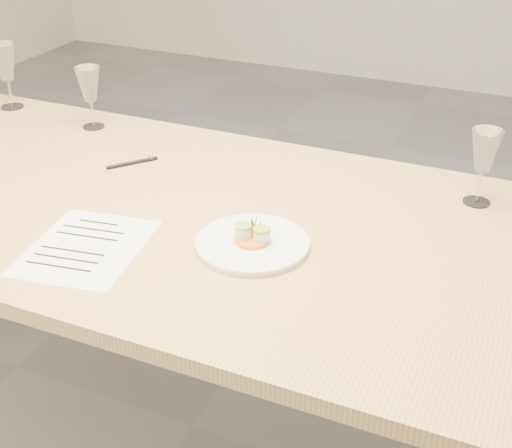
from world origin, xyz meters
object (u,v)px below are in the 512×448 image
at_px(dining_table, 180,231).
at_px(ballpoint_pen, 132,163).
at_px(dinner_plate, 253,243).
at_px(wine_glass_0, 5,63).
at_px(wine_glass_2, 485,153).
at_px(wine_glass_1, 89,86).
at_px(recipe_sheet, 86,247).

height_order(dining_table, ballpoint_pen, ballpoint_pen).
bearing_deg(ballpoint_pen, dining_table, -86.79).
bearing_deg(ballpoint_pen, dinner_plate, -80.44).
xyz_separation_m(dining_table, wine_glass_0, (-0.88, 0.41, 0.22)).
relative_size(wine_glass_0, wine_glass_2, 1.11).
bearing_deg(dinner_plate, wine_glass_2, 44.91).
xyz_separation_m(dinner_plate, ballpoint_pen, (-0.50, 0.27, -0.01)).
distance_m(wine_glass_0, wine_glass_2, 1.56).
height_order(wine_glass_1, wine_glass_2, wine_glass_2).
bearing_deg(wine_glass_0, dining_table, -24.97).
height_order(dining_table, wine_glass_0, wine_glass_0).
bearing_deg(wine_glass_0, recipe_sheet, -40.42).
xyz_separation_m(recipe_sheet, ballpoint_pen, (-0.15, 0.43, 0.00)).
relative_size(dining_table, dinner_plate, 9.22).
height_order(dinner_plate, wine_glass_2, wine_glass_2).
relative_size(dining_table, wine_glass_2, 12.23).
bearing_deg(recipe_sheet, dining_table, 60.04).
bearing_deg(wine_glass_2, dining_table, -153.92).
relative_size(ballpoint_pen, wine_glass_2, 0.63).
height_order(recipe_sheet, wine_glass_0, wine_glass_0).
bearing_deg(wine_glass_1, wine_glass_0, 173.75).
bearing_deg(wine_glass_1, ballpoint_pen, -35.74).
distance_m(dining_table, wine_glass_1, 0.67).
distance_m(recipe_sheet, wine_glass_2, 0.98).
distance_m(ballpoint_pen, wine_glass_2, 0.95).
height_order(wine_glass_0, wine_glass_1, wine_glass_0).
bearing_deg(wine_glass_0, dinner_plate, -24.26).
height_order(dinner_plate, recipe_sheet, dinner_plate).
distance_m(ballpoint_pen, wine_glass_0, 0.68).
relative_size(dinner_plate, wine_glass_0, 1.19).
distance_m(dinner_plate, wine_glass_0, 1.24).
bearing_deg(wine_glass_2, wine_glass_0, 177.22).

